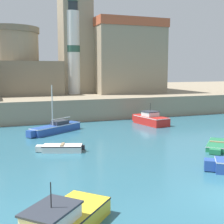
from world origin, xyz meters
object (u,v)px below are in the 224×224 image
at_px(motorboat_red_2, 150,119).
at_px(dinghy_white_9, 61,148).
at_px(dinghy_green_4, 218,145).
at_px(lighthouse, 73,47).
at_px(sailboat_blue_1, 55,128).
at_px(church, 109,53).
at_px(fortress, 12,70).

bearing_deg(motorboat_red_2, dinghy_white_9, -145.16).
height_order(dinghy_green_4, dinghy_white_9, dinghy_white_9).
bearing_deg(lighthouse, motorboat_red_2, -68.15).
height_order(sailboat_blue_1, motorboat_red_2, sailboat_blue_1).
relative_size(dinghy_green_4, church, 0.21).
xyz_separation_m(sailboat_blue_1, church, (11.96, 17.63, 8.14)).
xyz_separation_m(sailboat_blue_1, motorboat_red_2, (10.56, 0.86, 0.12)).
relative_size(church, lighthouse, 1.33).
bearing_deg(church, dinghy_white_9, -117.45).
relative_size(dinghy_white_9, lighthouse, 0.26).
bearing_deg(fortress, motorboat_red_2, -51.72).
distance_m(church, fortress, 14.99).
distance_m(motorboat_red_2, fortress, 22.17).
xyz_separation_m(fortress, lighthouse, (8.00, -3.59, 3.20)).
height_order(motorboat_red_2, lighthouse, lighthouse).
xyz_separation_m(dinghy_green_4, church, (1.46, 27.95, 8.35)).
distance_m(fortress, lighthouse, 9.33).
relative_size(dinghy_green_4, lighthouse, 0.28).
bearing_deg(dinghy_white_9, lighthouse, 73.97).
height_order(sailboat_blue_1, lighthouse, lighthouse).
distance_m(dinghy_green_4, dinghy_white_9, 11.84).
height_order(dinghy_green_4, fortress, fortress).
distance_m(motorboat_red_2, dinghy_green_4, 11.19).
height_order(motorboat_red_2, dinghy_white_9, motorboat_red_2).
bearing_deg(motorboat_red_2, church, 85.24).
bearing_deg(fortress, dinghy_white_9, -85.67).
relative_size(dinghy_green_4, dinghy_white_9, 1.06).
distance_m(dinghy_white_9, church, 29.09).
bearing_deg(church, fortress, 179.49).
relative_size(sailboat_blue_1, church, 0.32).
distance_m(sailboat_blue_1, motorboat_red_2, 10.59).
xyz_separation_m(dinghy_white_9, fortress, (-1.88, 24.87, 5.58)).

